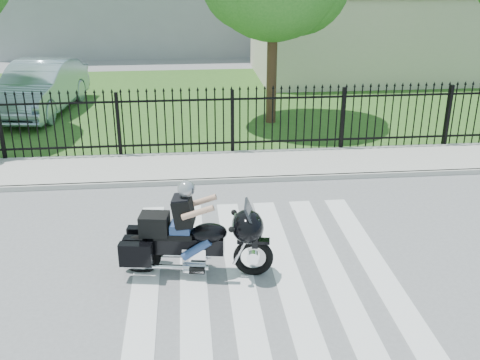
{
  "coord_description": "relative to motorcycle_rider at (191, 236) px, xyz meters",
  "views": [
    {
      "loc": [
        -1.21,
        -8.4,
        5.13
      ],
      "look_at": [
        -0.22,
        1.71,
        1.0
      ],
      "focal_mm": 42.0,
      "sensor_mm": 36.0,
      "label": 1
    }
  ],
  "objects": [
    {
      "name": "crosswalk",
      "position": [
        1.21,
        -0.01,
        -0.71
      ],
      "size": [
        5.0,
        5.5,
        0.01
      ],
      "primitive_type": null,
      "color": "silver",
      "rests_on": "ground"
    },
    {
      "name": "motorcycle_rider",
      "position": [
        0.0,
        0.0,
        0.0
      ],
      "size": [
        2.63,
        1.1,
        1.75
      ],
      "rotation": [
        0.0,
        0.0,
        -0.15
      ],
      "color": "black",
      "rests_on": "ground"
    },
    {
      "name": "sidewalk",
      "position": [
        1.21,
        4.99,
        -0.66
      ],
      "size": [
        40.0,
        2.0,
        0.12
      ],
      "primitive_type": "cube",
      "color": "#ADAAA3",
      "rests_on": "ground"
    },
    {
      "name": "ground",
      "position": [
        1.21,
        -0.01,
        -0.72
      ],
      "size": [
        120.0,
        120.0,
        0.0
      ],
      "primitive_type": "plane",
      "color": "slate",
      "rests_on": "ground"
    },
    {
      "name": "iron_fence",
      "position": [
        1.21,
        5.99,
        0.19
      ],
      "size": [
        26.0,
        0.04,
        1.8
      ],
      "color": "black",
      "rests_on": "ground"
    },
    {
      "name": "parked_car",
      "position": [
        -4.91,
        10.92,
        0.16
      ],
      "size": [
        2.54,
        5.43,
        1.72
      ],
      "primitive_type": "imported",
      "rotation": [
        0.0,
        0.0,
        -0.14
      ],
      "color": "#8FA8B4",
      "rests_on": "grass_strip"
    },
    {
      "name": "curb",
      "position": [
        1.21,
        3.99,
        -0.66
      ],
      "size": [
        40.0,
        0.12,
        0.12
      ],
      "primitive_type": "cube",
      "color": "#ADAAA3",
      "rests_on": "ground"
    },
    {
      "name": "building_low",
      "position": [
        8.21,
        15.99,
        1.03
      ],
      "size": [
        10.0,
        6.0,
        3.5
      ],
      "primitive_type": "cube",
      "color": "beige",
      "rests_on": "ground"
    },
    {
      "name": "grass_strip",
      "position": [
        1.21,
        11.99,
        -0.71
      ],
      "size": [
        40.0,
        12.0,
        0.02
      ],
      "primitive_type": "cube",
      "color": "#2D531C",
      "rests_on": "ground"
    }
  ]
}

